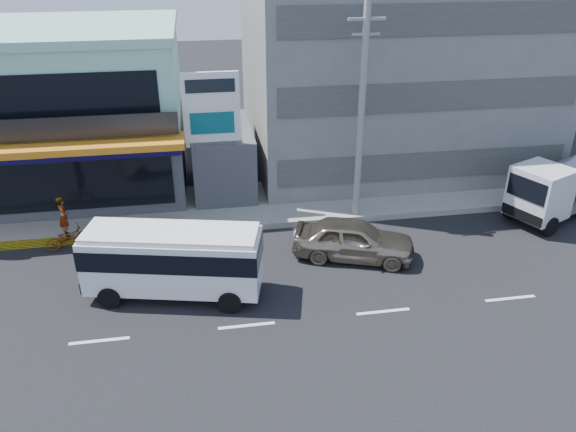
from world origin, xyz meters
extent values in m
plane|color=black|center=(0.00, 0.00, 0.00)|extent=(120.00, 120.00, 0.00)
cube|color=gray|center=(5.00, 9.50, 0.15)|extent=(70.00, 5.00, 0.30)
cube|color=#414045|center=(-8.00, 14.00, 2.00)|extent=(12.00, 10.00, 4.00)
cube|color=#96D5BF|center=(-8.00, 14.00, 6.00)|extent=(12.00, 10.00, 4.00)
cube|color=orange|center=(-8.00, 8.20, 4.15)|extent=(12.40, 1.80, 0.30)
cube|color=#120B50|center=(-8.00, 8.95, 3.60)|extent=(12.00, 0.12, 0.80)
cube|color=black|center=(-8.00, 8.98, 2.10)|extent=(11.00, 0.06, 2.60)
cube|color=gray|center=(10.00, 15.00, 7.00)|extent=(16.00, 12.00, 14.00)
cube|color=#414045|center=(0.00, 12.00, 1.75)|extent=(3.00, 6.00, 3.50)
cylinder|color=slate|center=(0.00, 11.00, 3.58)|extent=(1.50, 1.50, 0.15)
cylinder|color=gray|center=(-1.50, 9.20, 3.25)|extent=(0.16, 0.16, 6.50)
cylinder|color=gray|center=(0.50, 9.20, 3.25)|extent=(0.16, 0.16, 6.50)
cube|color=white|center=(-0.50, 9.20, 5.30)|extent=(2.60, 0.18, 3.20)
cylinder|color=#999993|center=(6.00, 7.40, 5.00)|extent=(0.30, 0.30, 10.00)
cube|color=#999993|center=(6.00, 7.40, 9.20)|extent=(1.60, 0.12, 0.12)
cube|color=#999993|center=(6.00, 7.40, 8.60)|extent=(1.20, 0.10, 0.10)
cube|color=white|center=(-2.43, 2.41, 1.48)|extent=(6.77, 3.46, 2.13)
cube|color=black|center=(-2.43, 2.41, 1.90)|extent=(6.82, 3.51, 0.79)
cube|color=white|center=(-2.43, 2.41, 2.64)|extent=(6.54, 3.23, 0.18)
cylinder|color=black|center=(-4.83, 1.93, 0.42)|extent=(0.87, 0.44, 0.83)
cylinder|color=black|center=(-4.36, 3.91, 0.42)|extent=(0.87, 0.44, 0.83)
cylinder|color=black|center=(-0.50, 0.91, 0.42)|extent=(0.87, 0.44, 0.83)
cylinder|color=black|center=(-0.04, 2.90, 0.42)|extent=(0.87, 0.44, 0.83)
imported|color=tan|center=(4.94, 3.94, 0.86)|extent=(5.45, 3.61, 1.72)
cube|color=silver|center=(14.16, 5.44, 1.68)|extent=(2.89, 2.89, 2.36)
cube|color=#595956|center=(16.48, 6.50, 0.73)|extent=(7.45, 4.85, 0.45)
cylinder|color=black|center=(14.27, 4.34, 0.45)|extent=(0.94, 0.63, 0.91)
cylinder|color=black|center=(13.40, 6.24, 0.45)|extent=(0.94, 0.63, 0.91)
cylinder|color=black|center=(16.46, 7.64, 0.45)|extent=(0.94, 0.63, 0.91)
cylinder|color=black|center=(18.20, 8.43, 0.45)|extent=(0.94, 0.63, 0.91)
imported|color=#62210E|center=(-7.11, 6.80, 0.49)|extent=(1.98, 1.36, 0.99)
imported|color=#66594C|center=(-7.11, 6.80, 1.51)|extent=(0.66, 0.78, 1.81)
camera|label=1|loc=(-1.18, -15.89, 12.31)|focal=35.00mm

